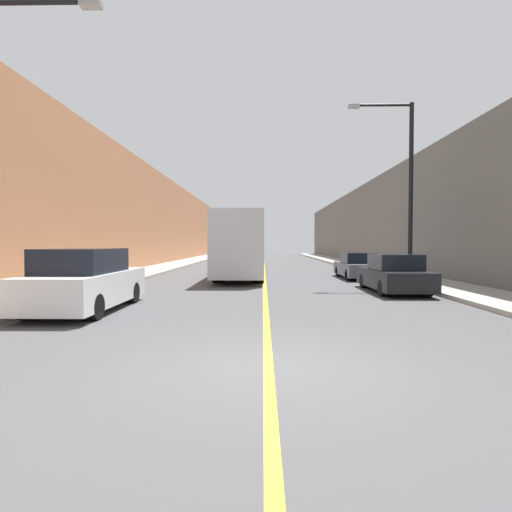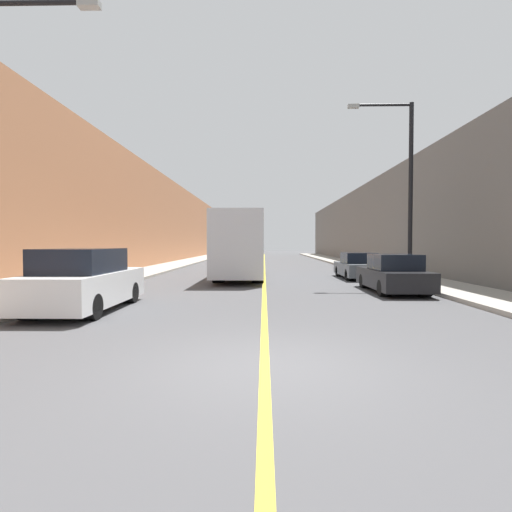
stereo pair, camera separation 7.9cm
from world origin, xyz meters
TOP-DOWN VIEW (x-y plane):
  - ground_plane at (0.00, 0.00)m, footprint 200.00×200.00m
  - sidewalk_left at (-7.85, 30.00)m, footprint 2.82×72.00m
  - sidewalk_right at (7.85, 30.00)m, footprint 2.82×72.00m
  - building_row_left at (-11.26, 30.00)m, footprint 4.00×72.00m
  - building_row_right at (11.26, 30.00)m, footprint 4.00×72.00m
  - road_center_line at (0.00, 30.00)m, footprint 0.16×72.00m
  - bus at (-1.29, 16.82)m, footprint 2.53×10.94m
  - parked_suv_left at (-5.25, 5.18)m, footprint 2.00×4.81m
  - car_right_near at (5.18, 9.82)m, footprint 1.89×4.50m
  - car_right_mid at (5.22, 16.05)m, footprint 1.86×4.49m
  - street_lamp_right at (6.48, 12.29)m, footprint 3.00×0.24m

SIDE VIEW (x-z plane):
  - ground_plane at x=0.00m, z-range 0.00..0.00m
  - road_center_line at x=0.00m, z-range 0.00..0.01m
  - sidewalk_left at x=-7.85m, z-range 0.00..0.15m
  - sidewalk_right at x=7.85m, z-range 0.00..0.15m
  - car_right_mid at x=5.22m, z-range -0.07..1.38m
  - car_right_near at x=5.18m, z-range -0.08..1.46m
  - parked_suv_left at x=-5.25m, z-range -0.06..1.75m
  - bus at x=-1.29m, z-range 0.12..3.66m
  - building_row_right at x=11.26m, z-range 0.00..7.45m
  - building_row_left at x=-11.26m, z-range 0.00..8.33m
  - street_lamp_right at x=6.48m, z-range 0.75..9.00m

